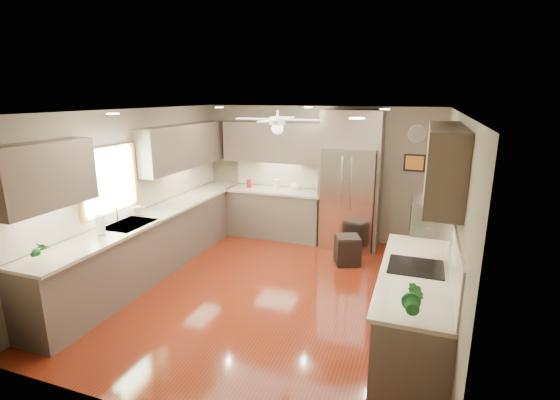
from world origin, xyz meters
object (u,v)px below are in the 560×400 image
Objects in this scene: bowl at (295,189)px; soap_bottle at (137,209)px; refrigerator at (350,182)px; microwave at (432,215)px; stool at (347,250)px; paper_towel at (100,225)px; canister_a at (249,184)px; canister_c at (277,184)px; potted_plant_right at (412,299)px; potted_plant_left at (38,250)px.

soap_bottle is at bearing -126.27° from bowl.
bowl is at bearing 175.81° from refrigerator.
bowl is at bearing 130.51° from microwave.
stool is 3.74m from paper_towel.
soap_bottle is (-0.81, -2.30, 0.02)m from canister_a.
canister_a is at bearing 70.72° from soap_bottle.
paper_towel reaches higher than canister_a.
paper_towel is at bearing -81.44° from soap_bottle.
microwave is (2.38, -2.78, 0.51)m from bowl.
soap_bottle is at bearing -119.81° from canister_c.
canister_c is 0.38m from bowl.
paper_towel is at bearing -101.92° from canister_a.
soap_bottle is 3.60m from refrigerator.
soap_bottle is 2.92m from bowl.
refrigerator reaches higher than bowl.
potted_plant_right is 4.12m from refrigerator.
potted_plant_left is at bearing -130.43° from stool.
potted_plant_right is 1.58× the size of bowl.
bowl is 3.70m from microwave.
potted_plant_right is (2.62, -4.03, 0.08)m from canister_c.
bowl is at bearing 63.78° from paper_towel.
potted_plant_left reaches higher than soap_bottle.
paper_towel is (-3.85, 0.77, -0.03)m from potted_plant_right.
microwave is at bearing 19.21° from potted_plant_left.
paper_towel is at bearing -140.10° from stool.
bowl is 0.09× the size of refrigerator.
refrigerator is at bearing 57.21° from potted_plant_left.
soap_bottle is 0.90m from paper_towel.
canister_c is 1.98m from stool.
refrigerator reaches higher than stool.
paper_towel is (-2.79, -2.33, 0.84)m from stool.
potted_plant_right is 4.61m from bowl.
potted_plant_left is 4.86m from refrigerator.
potted_plant_left reaches higher than paper_towel.
refrigerator is 1.27m from stool.
stool is at bearing -21.95° from canister_a.
microwave is 2.54m from stool.
potted_plant_right is at bearing -95.90° from microwave.
paper_towel reaches higher than soap_bottle.
stool is (2.78, 3.26, -0.85)m from potted_plant_left.
canister_c is 0.97× the size of soap_bottle.
canister_a is 0.77× the size of soap_bottle.
potted_plant_left is 1.32× the size of bowl.
potted_plant_left is 3.83m from potted_plant_right.
canister_a is 0.79× the size of canister_c.
bowl is 0.40× the size of microwave.
potted_plant_left is 4.21m from microwave.
paper_towel is at bearing -116.22° from bowl.
potted_plant_right reaches higher than stool.
paper_towel is (-3.98, -0.46, -0.40)m from microwave.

